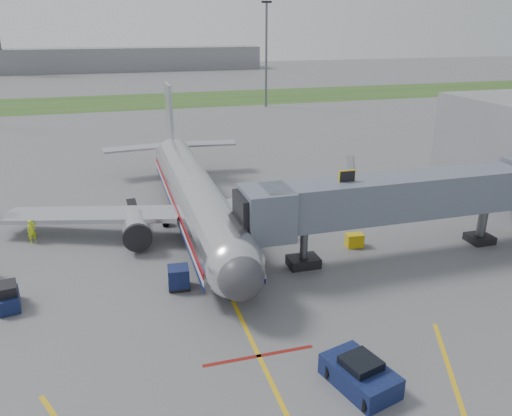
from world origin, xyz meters
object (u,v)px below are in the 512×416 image
object	(u,v)px
pushback_tug	(360,375)
ramp_worker	(32,231)
baggage_tug	(8,297)
belt_loader	(136,222)
airliner	(195,194)

from	to	relation	value
pushback_tug	ramp_worker	size ratio (longest dim) A/B	2.15
baggage_tug	belt_loader	distance (m)	13.82
airliner	pushback_tug	world-z (taller)	airliner
belt_loader	ramp_worker	world-z (taller)	ramp_worker
ramp_worker	pushback_tug	bearing A→B (deg)	-76.45
pushback_tug	ramp_worker	bearing A→B (deg)	127.41
belt_loader	ramp_worker	xyz separation A→B (m)	(-8.04, -1.07, 0.49)
pushback_tug	baggage_tug	bearing A→B (deg)	144.48
airliner	ramp_worker	xyz separation A→B (m)	(-13.11, -0.40, -1.70)
baggage_tug	pushback_tug	bearing A→B (deg)	-35.52
baggage_tug	ramp_worker	size ratio (longest dim) A/B	1.30
baggage_tug	belt_loader	bearing A→B (deg)	53.34
belt_loader	ramp_worker	size ratio (longest dim) A/B	2.05
baggage_tug	airliner	bearing A→B (deg)	38.00
airliner	belt_loader	world-z (taller)	airliner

